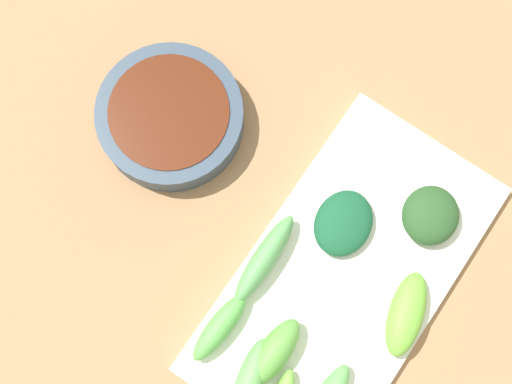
# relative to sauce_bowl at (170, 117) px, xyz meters

# --- Properties ---
(tabletop) EXTENTS (2.10, 2.10, 0.02)m
(tabletop) POSITION_rel_sauce_bowl_xyz_m (0.13, -0.04, -0.03)
(tabletop) COLOR #A07651
(tabletop) RESTS_ON ground
(sauce_bowl) EXTENTS (0.14, 0.14, 0.03)m
(sauce_bowl) POSITION_rel_sauce_bowl_xyz_m (0.00, 0.00, 0.00)
(sauce_bowl) COLOR #334356
(sauce_bowl) RESTS_ON tabletop
(serving_plate) EXTENTS (0.17, 0.32, 0.01)m
(serving_plate) POSITION_rel_sauce_bowl_xyz_m (0.22, -0.03, -0.01)
(serving_plate) COLOR white
(serving_plate) RESTS_ON tabletop
(broccoli_stalk_0) EXTENTS (0.05, 0.08, 0.03)m
(broccoli_stalk_0) POSITION_rel_sauce_bowl_xyz_m (0.29, -0.03, 0.01)
(broccoli_stalk_0) COLOR #6FBC3D
(broccoli_stalk_0) RESTS_ON serving_plate
(broccoli_stalk_1) EXTENTS (0.03, 0.07, 0.03)m
(broccoli_stalk_1) POSITION_rel_sauce_bowl_xyz_m (0.21, -0.13, 0.01)
(broccoli_stalk_1) COLOR #60A845
(broccoli_stalk_1) RESTS_ON serving_plate
(broccoli_stalk_3) EXTENTS (0.03, 0.07, 0.02)m
(broccoli_stalk_3) POSITION_rel_sauce_bowl_xyz_m (0.15, -0.14, 0.01)
(broccoli_stalk_3) COLOR #5CAF50
(broccoli_stalk_3) RESTS_ON serving_plate
(broccoli_leafy_4) EXTENTS (0.06, 0.07, 0.02)m
(broccoli_leafy_4) POSITION_rel_sauce_bowl_xyz_m (0.19, 0.01, 0.00)
(broccoli_leafy_4) COLOR #185333
(broccoli_leafy_4) RESTS_ON serving_plate
(broccoli_stalk_5) EXTENTS (0.02, 0.10, 0.03)m
(broccoli_stalk_5) POSITION_rel_sauce_bowl_xyz_m (0.15, -0.06, 0.01)
(broccoli_stalk_5) COLOR #5CA15B
(broccoli_stalk_5) RESTS_ON serving_plate
(broccoli_leafy_6) EXTENTS (0.06, 0.07, 0.03)m
(broccoli_leafy_6) POSITION_rel_sauce_bowl_xyz_m (0.26, 0.06, 0.01)
(broccoli_leafy_6) COLOR #295127
(broccoli_leafy_6) RESTS_ON serving_plate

